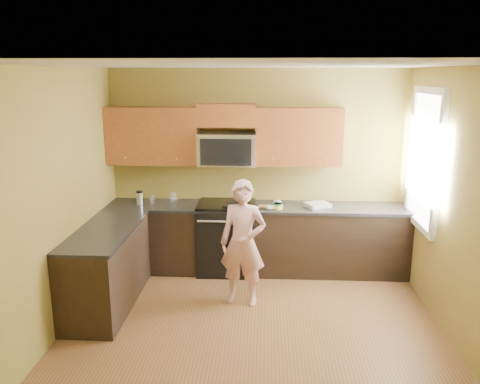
# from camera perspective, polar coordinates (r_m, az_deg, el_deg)

# --- Properties ---
(floor) EXTENTS (4.00, 4.00, 0.00)m
(floor) POSITION_cam_1_polar(r_m,az_deg,el_deg) (5.17, 1.49, -16.61)
(floor) COLOR brown
(floor) RESTS_ON ground
(ceiling) EXTENTS (4.00, 4.00, 0.00)m
(ceiling) POSITION_cam_1_polar(r_m,az_deg,el_deg) (4.46, 1.71, 14.84)
(ceiling) COLOR white
(ceiling) RESTS_ON ground
(wall_back) EXTENTS (4.00, 0.00, 4.00)m
(wall_back) POSITION_cam_1_polar(r_m,az_deg,el_deg) (6.58, 2.07, 2.71)
(wall_back) COLOR olive
(wall_back) RESTS_ON ground
(wall_front) EXTENTS (4.00, 0.00, 4.00)m
(wall_front) POSITION_cam_1_polar(r_m,az_deg,el_deg) (2.77, 0.43, -13.52)
(wall_front) COLOR olive
(wall_front) RESTS_ON ground
(wall_left) EXTENTS (0.00, 4.00, 4.00)m
(wall_left) POSITION_cam_1_polar(r_m,az_deg,el_deg) (5.09, -21.52, -1.60)
(wall_left) COLOR olive
(wall_left) RESTS_ON ground
(wall_right) EXTENTS (0.00, 4.00, 4.00)m
(wall_right) POSITION_cam_1_polar(r_m,az_deg,el_deg) (5.00, 25.16, -2.23)
(wall_right) COLOR olive
(wall_right) RESTS_ON ground
(cabinet_back_run) EXTENTS (4.00, 0.60, 0.88)m
(cabinet_back_run) POSITION_cam_1_polar(r_m,az_deg,el_deg) (6.53, 1.95, -5.66)
(cabinet_back_run) COLOR black
(cabinet_back_run) RESTS_ON floor
(cabinet_left_run) EXTENTS (0.60, 1.60, 0.88)m
(cabinet_left_run) POSITION_cam_1_polar(r_m,az_deg,el_deg) (5.80, -15.55, -8.79)
(cabinet_left_run) COLOR black
(cabinet_left_run) RESTS_ON floor
(countertop_back) EXTENTS (4.00, 0.62, 0.04)m
(countertop_back) POSITION_cam_1_polar(r_m,az_deg,el_deg) (6.38, 1.98, -1.80)
(countertop_back) COLOR black
(countertop_back) RESTS_ON cabinet_back_run
(countertop_left) EXTENTS (0.62, 1.60, 0.04)m
(countertop_left) POSITION_cam_1_polar(r_m,az_deg,el_deg) (5.64, -15.75, -4.47)
(countertop_left) COLOR black
(countertop_left) RESTS_ON cabinet_left_run
(stove) EXTENTS (0.76, 0.65, 0.95)m
(stove) POSITION_cam_1_polar(r_m,az_deg,el_deg) (6.52, -1.58, -5.38)
(stove) COLOR black
(stove) RESTS_ON floor
(microwave) EXTENTS (0.76, 0.40, 0.42)m
(microwave) POSITION_cam_1_polar(r_m,az_deg,el_deg) (6.39, -1.55, 3.28)
(microwave) COLOR silver
(microwave) RESTS_ON wall_back
(upper_cab_left) EXTENTS (1.22, 0.33, 0.75)m
(upper_cab_left) POSITION_cam_1_polar(r_m,az_deg,el_deg) (6.57, -10.17, 3.37)
(upper_cab_left) COLOR brown
(upper_cab_left) RESTS_ON wall_back
(upper_cab_right) EXTENTS (1.12, 0.33, 0.75)m
(upper_cab_right) POSITION_cam_1_polar(r_m,az_deg,el_deg) (6.41, 6.89, 3.23)
(upper_cab_right) COLOR brown
(upper_cab_right) RESTS_ON wall_back
(upper_cab_over_mw) EXTENTS (0.76, 0.33, 0.30)m
(upper_cab_over_mw) POSITION_cam_1_polar(r_m,az_deg,el_deg) (6.33, -1.56, 9.12)
(upper_cab_over_mw) COLOR brown
(upper_cab_over_mw) RESTS_ON wall_back
(window) EXTENTS (0.06, 1.06, 1.66)m
(window) POSITION_cam_1_polar(r_m,az_deg,el_deg) (6.04, 21.13, 3.65)
(window) COLOR white
(window) RESTS_ON wall_right
(woman) EXTENTS (0.60, 0.46, 1.47)m
(woman) POSITION_cam_1_polar(r_m,az_deg,el_deg) (5.54, 0.36, -6.08)
(woman) COLOR #E8747D
(woman) RESTS_ON floor
(frying_pan) EXTENTS (0.35, 0.47, 0.06)m
(frying_pan) POSITION_cam_1_polar(r_m,az_deg,el_deg) (6.13, -1.02, -1.98)
(frying_pan) COLOR black
(frying_pan) RESTS_ON stove
(butter_tub) EXTENTS (0.14, 0.14, 0.09)m
(butter_tub) POSITION_cam_1_polar(r_m,az_deg,el_deg) (6.24, 4.50, -2.02)
(butter_tub) COLOR yellow
(butter_tub) RESTS_ON countertop_back
(toast_slice) EXTENTS (0.12, 0.12, 0.01)m
(toast_slice) POSITION_cam_1_polar(r_m,az_deg,el_deg) (6.32, 2.69, -1.70)
(toast_slice) COLOR #B27F47
(toast_slice) RESTS_ON countertop_back
(napkin_a) EXTENTS (0.11, 0.12, 0.06)m
(napkin_a) POSITION_cam_1_polar(r_m,az_deg,el_deg) (6.19, 3.52, -1.83)
(napkin_a) COLOR silver
(napkin_a) RESTS_ON countertop_back
(napkin_b) EXTENTS (0.14, 0.15, 0.07)m
(napkin_b) POSITION_cam_1_polar(r_m,az_deg,el_deg) (6.42, 4.45, -1.25)
(napkin_b) COLOR silver
(napkin_b) RESTS_ON countertop_back
(dish_towel) EXTENTS (0.38, 0.35, 0.05)m
(dish_towel) POSITION_cam_1_polar(r_m,az_deg,el_deg) (6.40, 9.20, -1.51)
(dish_towel) COLOR white
(dish_towel) RESTS_ON countertop_back
(travel_mug) EXTENTS (0.11, 0.11, 0.19)m
(travel_mug) POSITION_cam_1_polar(r_m,az_deg,el_deg) (6.56, -11.79, -1.47)
(travel_mug) COLOR silver
(travel_mug) RESTS_ON countertop_back
(glass_a) EXTENTS (0.09, 0.09, 0.12)m
(glass_a) POSITION_cam_1_polar(r_m,az_deg,el_deg) (6.58, -10.37, -0.83)
(glass_a) COLOR silver
(glass_a) RESTS_ON countertop_back
(glass_b) EXTENTS (0.07, 0.07, 0.12)m
(glass_b) POSITION_cam_1_polar(r_m,az_deg,el_deg) (6.62, -8.03, -0.64)
(glass_b) COLOR silver
(glass_b) RESTS_ON countertop_back
(glass_c) EXTENTS (0.07, 0.07, 0.12)m
(glass_c) POSITION_cam_1_polar(r_m,az_deg,el_deg) (6.68, -7.84, -0.51)
(glass_c) COLOR silver
(glass_c) RESTS_ON countertop_back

